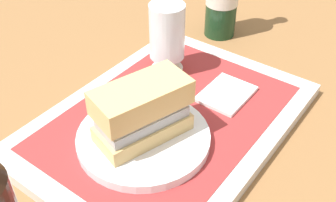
{
  "coord_description": "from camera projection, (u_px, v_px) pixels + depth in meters",
  "views": [
    {
      "loc": [
        -0.38,
        -0.29,
        0.43
      ],
      "look_at": [
        0.0,
        0.0,
        0.05
      ],
      "focal_mm": 43.87,
      "sensor_mm": 36.0,
      "label": 1
    }
  ],
  "objects": [
    {
      "name": "plate",
      "position": [
        144.0,
        138.0,
        0.58
      ],
      "size": [
        0.19,
        0.19,
        0.01
      ],
      "primitive_type": "cylinder",
      "color": "white",
      "rests_on": "placemat"
    },
    {
      "name": "tray",
      "position": [
        168.0,
        121.0,
        0.64
      ],
      "size": [
        0.44,
        0.32,
        0.02
      ],
      "primitive_type": "cube",
      "color": "silver",
      "rests_on": "ground_plane"
    },
    {
      "name": "napkin_folded",
      "position": [
        226.0,
        94.0,
        0.67
      ],
      "size": [
        0.09,
        0.07,
        0.01
      ],
      "primitive_type": "cube",
      "color": "white",
      "rests_on": "placemat"
    },
    {
      "name": "placemat",
      "position": [
        168.0,
        116.0,
        0.63
      ],
      "size": [
        0.38,
        0.27,
        0.0
      ],
      "primitive_type": "cube",
      "color": "#9E2D2D",
      "rests_on": "tray"
    },
    {
      "name": "ground_plane",
      "position": [
        168.0,
        126.0,
        0.64
      ],
      "size": [
        3.0,
        3.0,
        0.0
      ],
      "primitive_type": "plane",
      "color": "olive"
    },
    {
      "name": "beer_glass",
      "position": [
        167.0,
        37.0,
        0.69
      ],
      "size": [
        0.06,
        0.06,
        0.12
      ],
      "color": "silver",
      "rests_on": "placemat"
    },
    {
      "name": "sandwich",
      "position": [
        144.0,
        110.0,
        0.55
      ],
      "size": [
        0.14,
        0.1,
        0.08
      ],
      "rotation": [
        0.0,
        0.0,
        -0.3
      ],
      "color": "tan",
      "rests_on": "plate"
    }
  ]
}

